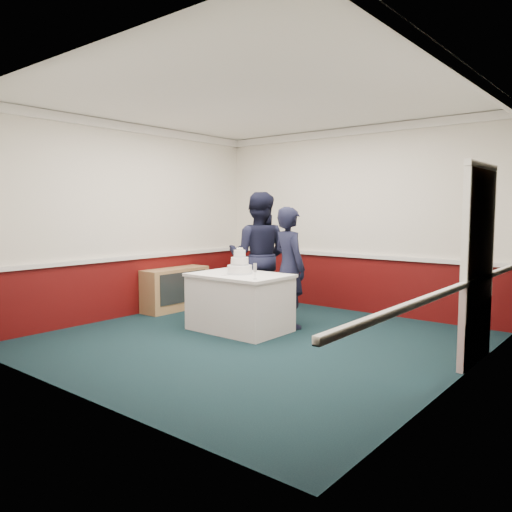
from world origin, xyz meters
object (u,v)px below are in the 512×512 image
Objects in this scene: sideboard at (176,289)px; person_man at (258,256)px; champagne_flute at (255,269)px; person_woman at (289,267)px; wedding_cake at (240,266)px; cake_knife at (228,275)px; cake_table at (240,302)px.

person_man is (1.48, 0.36, 0.62)m from sideboard.
person_man is at bearing 126.94° from champagne_flute.
person_man is 0.74m from person_woman.
person_man is 1.13× the size of person_woman.
person_woman is at bearing 95.54° from champagne_flute.
wedding_cake reaches higher than cake_knife.
champagne_flute is 0.11× the size of person_man.
person_man is at bearing 110.65° from wedding_cake.
champagne_flute is at bearing 97.60° from person_man.
champagne_flute is 1.32m from person_man.
person_woman is (0.42, 0.59, -0.04)m from wedding_cake.
person_man is at bearing 13.78° from sideboard.
sideboard is 5.45× the size of cake_knife.
champagne_flute is at bearing 117.15° from person_woman.
cake_table is 0.86m from person_woman.
person_woman reaches higher than wedding_cake.
person_man is (-0.29, 0.77, 0.07)m from wedding_cake.
cake_table is at bearing 94.31° from cake_knife.
sideboard is 2.45m from champagne_flute.
champagne_flute is at bearing -16.81° from sideboard.
sideboard is 2.26m from person_woman.
cake_knife is 0.55m from champagne_flute.
cake_knife is at bearing 82.33° from person_woman.
person_woman reaches higher than cake_knife.
cake_table is 3.63× the size of wedding_cake.
cake_table is 1.00m from person_man.
person_man is at bearing 7.50° from person_woman.
wedding_cake is at bearing 90.00° from cake_table.
cake_knife is (1.75, -0.61, 0.44)m from sideboard.
cake_table is at bearing 76.66° from person_woman.
person_man reaches higher than person_woman.
person_woman is (0.45, 0.79, 0.06)m from cake_knife.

